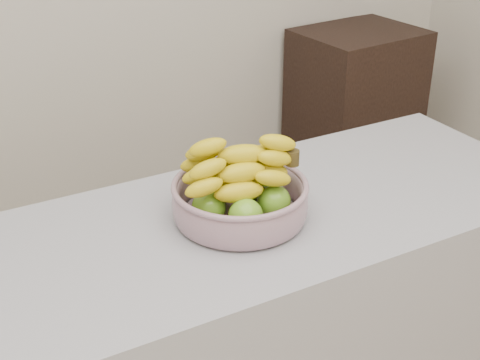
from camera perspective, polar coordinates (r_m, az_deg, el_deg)
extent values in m
cube|color=black|center=(3.18, 9.57, 4.30)|extent=(0.55, 0.46, 0.93)
cylinder|color=#A9B2CB|center=(1.56, 0.00, -3.06)|extent=(0.27, 0.27, 0.01)
torus|color=#A9B2CB|center=(1.52, 0.00, -0.48)|extent=(0.32, 0.32, 0.01)
sphere|color=#5C991A|center=(1.47, 0.48, -3.07)|extent=(0.08, 0.08, 0.08)
sphere|color=#5C991A|center=(1.53, 2.91, -1.82)|extent=(0.08, 0.08, 0.08)
sphere|color=#5C991A|center=(1.60, 1.27, -0.39)|extent=(0.08, 0.08, 0.08)
sphere|color=#5C991A|center=(1.59, -2.00, -0.63)|extent=(0.08, 0.08, 0.08)
sphere|color=#5C991A|center=(1.51, -2.66, -2.26)|extent=(0.08, 0.08, 0.08)
ellipsoid|color=yellow|center=(1.47, -0.10, -1.03)|extent=(0.20, 0.09, 0.05)
ellipsoid|color=yellow|center=(1.51, -0.39, -0.13)|extent=(0.20, 0.11, 0.05)
ellipsoid|color=yellow|center=(1.56, -0.67, 0.71)|extent=(0.20, 0.13, 0.05)
ellipsoid|color=yellow|center=(1.48, 0.17, 0.64)|extent=(0.20, 0.08, 0.05)
ellipsoid|color=yellow|center=(1.52, -0.16, 1.55)|extent=(0.19, 0.14, 0.05)
ellipsoid|color=yellow|center=(1.49, 0.24, 2.20)|extent=(0.20, 0.11, 0.05)
cylinder|color=#392D12|center=(1.51, 4.50, 1.91)|extent=(0.03, 0.03, 0.04)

